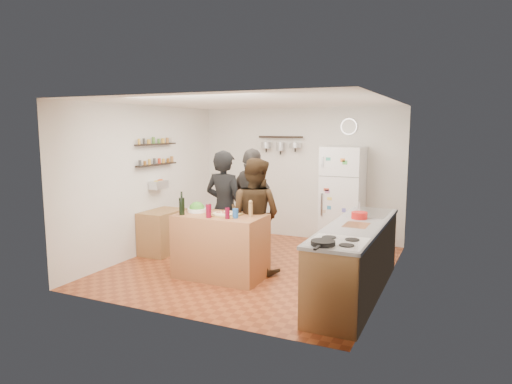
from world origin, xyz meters
The scene contains 26 objects.
room_shell centered at (0.00, 0.39, 1.25)m, with size 4.20×4.20×4.20m.
prep_island centered at (-0.21, -0.66, 0.46)m, with size 1.25×0.72×0.91m, color #9B6439.
pizza_board centered at (-0.13, -0.68, 0.92)m, with size 0.42×0.34×0.02m, color olive.
pizza centered at (-0.13, -0.68, 0.94)m, with size 0.34×0.34×0.02m, color #CFBA88.
salad_bowl centered at (-0.63, -0.61, 0.94)m, with size 0.27×0.27×0.05m, color white.
wine_bottle centered at (-0.71, -0.88, 1.03)m, with size 0.08×0.08×0.24m, color black.
wine_glass_near centered at (-0.26, -0.90, 1.00)m, with size 0.08×0.08×0.19m, color #5D081A.
wine_glass_far centered at (0.01, -0.86, 0.99)m, with size 0.06×0.06×0.15m, color #51071B.
pepper_mill centered at (0.24, -0.61, 1.00)m, with size 0.06×0.06×0.19m, color olive.
salt_canister centered at (0.09, -0.78, 0.97)m, with size 0.08×0.08×0.13m, color navy.
person_left centered at (-0.44, -0.11, 0.90)m, with size 0.65×0.43×1.79m, color black.
person_center centered at (0.13, -0.23, 0.85)m, with size 0.83×0.64×1.70m, color black.
person_back centered at (-0.18, 0.34, 0.90)m, with size 1.06×0.44×1.81m, color #302D2B.
counter_run centered at (1.70, -0.55, 0.45)m, with size 0.63×2.63×0.90m, color #9E7042.
stove_top centered at (1.70, -1.50, 0.91)m, with size 0.60×0.62×0.02m, color white.
skillet centered at (1.60, -1.71, 0.94)m, with size 0.26×0.26×0.05m, color black.
sink centered at (1.70, 0.30, 0.92)m, with size 0.50×0.80×0.03m, color silver.
cutting_board centered at (1.70, -0.57, 0.91)m, with size 0.30×0.40×0.02m, color brown.
red_bowl centered at (1.65, -0.16, 0.96)m, with size 0.21×0.21×0.09m, color red.
fridge centered at (0.95, 1.75, 0.90)m, with size 0.70×0.68×1.80m, color white.
wall_clock centered at (0.95, 2.08, 2.15)m, with size 0.30×0.30×0.03m, color silver.
spice_shelf_lower centered at (-1.93, 0.20, 1.50)m, with size 0.12×1.00×0.03m, color black.
spice_shelf_upper centered at (-1.93, 0.20, 1.85)m, with size 0.12×1.00×0.03m, color black.
produce_basket centered at (-1.90, 0.20, 1.15)m, with size 0.18×0.35×0.14m, color silver.
side_table centered at (-1.74, 0.05, 0.36)m, with size 0.50×0.80×0.73m, color #A27044.
pot_rack centered at (-0.35, 2.00, 1.95)m, with size 0.90×0.04×0.04m, color black.
Camera 1 is at (2.89, -6.22, 2.15)m, focal length 32.00 mm.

